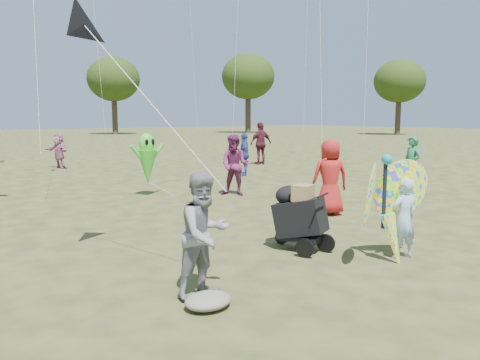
{
  "coord_description": "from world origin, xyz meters",
  "views": [
    {
      "loc": [
        -5.06,
        -4.78,
        2.18
      ],
      "look_at": [
        -0.2,
        1.5,
        1.1
      ],
      "focal_mm": 35.0,
      "sensor_mm": 36.0,
      "label": 1
    }
  ],
  "objects_px": {
    "crowd_f": "(412,165)",
    "jogging_stroller": "(298,213)",
    "adult_man": "(205,234)",
    "crowd_h": "(261,143)",
    "crowd_j": "(59,151)",
    "butterfly_kite": "(388,207)",
    "alien_kite": "(147,161)",
    "crowd_c": "(244,154)",
    "crowd_e": "(235,165)",
    "child_girl": "(404,219)",
    "crowd_a": "(330,177)"
  },
  "relations": [
    {
      "from": "crowd_f",
      "to": "jogging_stroller",
      "type": "height_order",
      "value": "crowd_f"
    },
    {
      "from": "adult_man",
      "to": "crowd_h",
      "type": "distance_m",
      "value": 15.84
    },
    {
      "from": "crowd_j",
      "to": "butterfly_kite",
      "type": "xyz_separation_m",
      "value": [
        -0.04,
        -16.15,
        0.1
      ]
    },
    {
      "from": "crowd_h",
      "to": "alien_kite",
      "type": "height_order",
      "value": "crowd_h"
    },
    {
      "from": "crowd_c",
      "to": "adult_man",
      "type": "bearing_deg",
      "value": 0.11
    },
    {
      "from": "crowd_h",
      "to": "alien_kite",
      "type": "xyz_separation_m",
      "value": [
        -8.0,
        -4.66,
        0.01
      ]
    },
    {
      "from": "crowd_e",
      "to": "crowd_f",
      "type": "height_order",
      "value": "crowd_e"
    },
    {
      "from": "crowd_f",
      "to": "adult_man",
      "type": "bearing_deg",
      "value": -56.46
    },
    {
      "from": "crowd_e",
      "to": "crowd_h",
      "type": "height_order",
      "value": "crowd_h"
    },
    {
      "from": "child_girl",
      "to": "crowd_h",
      "type": "relative_size",
      "value": 0.65
    },
    {
      "from": "child_girl",
      "to": "crowd_f",
      "type": "height_order",
      "value": "crowd_f"
    },
    {
      "from": "jogging_stroller",
      "to": "crowd_h",
      "type": "bearing_deg",
      "value": 29.25
    },
    {
      "from": "crowd_j",
      "to": "jogging_stroller",
      "type": "xyz_separation_m",
      "value": [
        -0.63,
        -14.87,
        -0.12
      ]
    },
    {
      "from": "crowd_h",
      "to": "jogging_stroller",
      "type": "distance_m",
      "value": 13.8
    },
    {
      "from": "child_girl",
      "to": "jogging_stroller",
      "type": "bearing_deg",
      "value": -42.26
    },
    {
      "from": "crowd_a",
      "to": "jogging_stroller",
      "type": "distance_m",
      "value": 2.95
    },
    {
      "from": "crowd_h",
      "to": "crowd_j",
      "type": "xyz_separation_m",
      "value": [
        -7.8,
        3.95,
        -0.23
      ]
    },
    {
      "from": "child_girl",
      "to": "crowd_e",
      "type": "bearing_deg",
      "value": -91.09
    },
    {
      "from": "crowd_e",
      "to": "alien_kite",
      "type": "distance_m",
      "value": 2.4
    },
    {
      "from": "crowd_a",
      "to": "butterfly_kite",
      "type": "height_order",
      "value": "crowd_a"
    },
    {
      "from": "child_girl",
      "to": "butterfly_kite",
      "type": "relative_size",
      "value": 0.68
    },
    {
      "from": "crowd_h",
      "to": "alien_kite",
      "type": "relative_size",
      "value": 1.11
    },
    {
      "from": "crowd_a",
      "to": "alien_kite",
      "type": "xyz_separation_m",
      "value": [
        -2.08,
        4.71,
        0.13
      ]
    },
    {
      "from": "crowd_f",
      "to": "crowd_h",
      "type": "relative_size",
      "value": 0.85
    },
    {
      "from": "crowd_a",
      "to": "jogging_stroller",
      "type": "xyz_separation_m",
      "value": [
        -2.51,
        -1.55,
        -0.23
      ]
    },
    {
      "from": "child_girl",
      "to": "alien_kite",
      "type": "relative_size",
      "value": 0.72
    },
    {
      "from": "butterfly_kite",
      "to": "crowd_f",
      "type": "bearing_deg",
      "value": 29.51
    },
    {
      "from": "crowd_e",
      "to": "crowd_h",
      "type": "xyz_separation_m",
      "value": [
        6.01,
        6.0,
        0.12
      ]
    },
    {
      "from": "adult_man",
      "to": "alien_kite",
      "type": "distance_m",
      "value": 7.5
    },
    {
      "from": "crowd_c",
      "to": "crowd_h",
      "type": "relative_size",
      "value": 0.82
    },
    {
      "from": "adult_man",
      "to": "crowd_c",
      "type": "relative_size",
      "value": 0.97
    },
    {
      "from": "adult_man",
      "to": "crowd_a",
      "type": "bearing_deg",
      "value": 17.84
    },
    {
      "from": "adult_man",
      "to": "crowd_f",
      "type": "height_order",
      "value": "crowd_f"
    },
    {
      "from": "crowd_e",
      "to": "butterfly_kite",
      "type": "bearing_deg",
      "value": -51.89
    },
    {
      "from": "crowd_j",
      "to": "child_girl",
      "type": "bearing_deg",
      "value": -17.08
    },
    {
      "from": "crowd_a",
      "to": "butterfly_kite",
      "type": "xyz_separation_m",
      "value": [
        -1.91,
        -2.83,
        -0.0
      ]
    },
    {
      "from": "crowd_e",
      "to": "jogging_stroller",
      "type": "distance_m",
      "value": 5.49
    },
    {
      "from": "crowd_a",
      "to": "alien_kite",
      "type": "distance_m",
      "value": 5.15
    },
    {
      "from": "adult_man",
      "to": "crowd_j",
      "type": "distance_m",
      "value": 15.87
    },
    {
      "from": "crowd_h",
      "to": "butterfly_kite",
      "type": "distance_m",
      "value": 14.5
    },
    {
      "from": "child_girl",
      "to": "crowd_c",
      "type": "bearing_deg",
      "value": -102.6
    },
    {
      "from": "child_girl",
      "to": "adult_man",
      "type": "relative_size",
      "value": 0.81
    },
    {
      "from": "jogging_stroller",
      "to": "butterfly_kite",
      "type": "bearing_deg",
      "value": -88.21
    },
    {
      "from": "crowd_e",
      "to": "crowd_j",
      "type": "height_order",
      "value": "crowd_e"
    },
    {
      "from": "crowd_f",
      "to": "crowd_c",
      "type": "bearing_deg",
      "value": -153.19
    },
    {
      "from": "adult_man",
      "to": "jogging_stroller",
      "type": "height_order",
      "value": "adult_man"
    },
    {
      "from": "crowd_c",
      "to": "crowd_j",
      "type": "distance_m",
      "value": 8.16
    },
    {
      "from": "crowd_j",
      "to": "alien_kite",
      "type": "height_order",
      "value": "alien_kite"
    },
    {
      "from": "butterfly_kite",
      "to": "crowd_h",
      "type": "bearing_deg",
      "value": 57.31
    },
    {
      "from": "crowd_c",
      "to": "butterfly_kite",
      "type": "height_order",
      "value": "butterfly_kite"
    }
  ]
}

